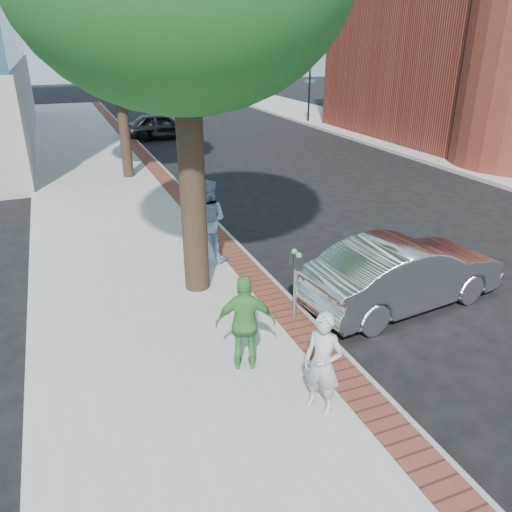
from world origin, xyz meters
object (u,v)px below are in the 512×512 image
sedan_silver (404,273)px  bg_car (162,126)px  parking_meter (296,272)px  person_gray (323,363)px  person_green (246,323)px  person_officer (207,221)px

sedan_silver → bg_car: (-0.59, 20.30, -0.02)m
parking_meter → person_gray: bearing=-107.0°
person_gray → bg_car: size_ratio=0.38×
person_green → bg_car: bearing=-80.0°
person_officer → person_green: bearing=118.6°
bg_car → sedan_silver: bearing=-175.8°
person_gray → person_officer: (0.06, 5.70, 0.21)m
parking_meter → person_officer: person_officer is taller
person_gray → person_officer: bearing=144.7°
person_green → bg_car: 21.55m
person_gray → person_green: (-0.63, 1.35, 0.03)m
parking_meter → sedan_silver: parking_meter is taller
parking_meter → person_green: (-1.32, -0.92, -0.24)m
person_officer → sedan_silver: bearing=170.7°
person_green → sedan_silver: size_ratio=0.38×
parking_meter → sedan_silver: 2.54m
person_green → sedan_silver: 3.95m
person_gray → sedan_silver: size_ratio=0.36×
person_gray → sedan_silver: person_gray is taller
sedan_silver → parking_meter: bearing=85.3°
person_green → sedan_silver: person_green is taller
person_officer → person_green: person_officer is taller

